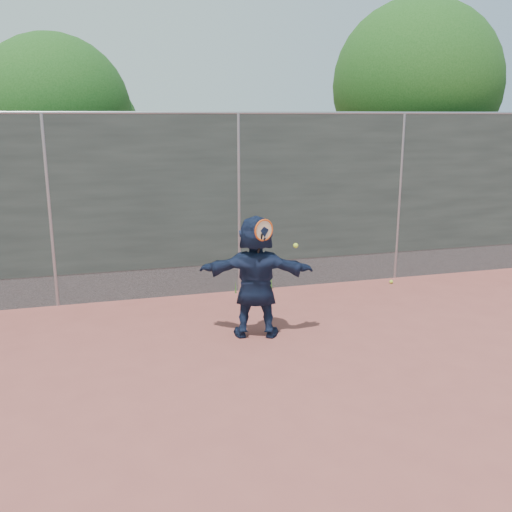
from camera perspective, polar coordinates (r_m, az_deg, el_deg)
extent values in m
plane|color=#9E4C42|center=(6.82, 5.57, -11.92)|extent=(80.00, 80.00, 0.00)
imported|color=#16213D|center=(7.72, 0.00, -2.03)|extent=(1.65, 0.91, 1.69)
sphere|color=#C3E633|center=(10.61, 13.37, -2.52)|extent=(0.07, 0.07, 0.07)
cube|color=#38423D|center=(9.57, -1.75, 6.61)|extent=(20.00, 0.04, 2.50)
cube|color=slate|center=(9.87, -1.68, -2.06)|extent=(20.00, 0.03, 0.50)
cylinder|color=gray|center=(9.49, -1.80, 14.12)|extent=(20.00, 0.05, 0.05)
cylinder|color=gray|center=(9.36, -19.92, 4.07)|extent=(0.06, 0.06, 3.00)
cylinder|color=gray|center=(9.60, -1.74, 5.13)|extent=(0.06, 0.06, 3.00)
cylinder|color=gray|center=(10.71, 14.12, 5.63)|extent=(0.06, 0.06, 3.00)
torus|color=#D74C14|center=(7.38, 0.79, 2.60)|extent=(0.28, 0.13, 0.29)
cylinder|color=beige|center=(7.38, 0.79, 2.60)|extent=(0.24, 0.09, 0.25)
cylinder|color=black|center=(7.43, 0.37, 1.10)|extent=(0.07, 0.13, 0.33)
sphere|color=#C3E633|center=(7.62, 3.99, 1.05)|extent=(0.07, 0.07, 0.07)
cylinder|color=#382314|center=(13.37, 15.08, 6.28)|extent=(0.28, 0.28, 2.60)
sphere|color=#23561C|center=(13.28, 15.72, 16.12)|extent=(3.60, 3.60, 3.60)
sphere|color=#23561C|center=(13.82, 17.82, 14.37)|extent=(2.52, 2.52, 2.52)
cylinder|color=#382314|center=(12.38, -18.83, 4.50)|extent=(0.28, 0.28, 2.20)
sphere|color=#23561C|center=(12.24, -19.55, 13.42)|extent=(3.00, 3.00, 3.00)
sphere|color=#23561C|center=(12.42, -16.56, 12.25)|extent=(2.10, 2.10, 2.10)
cone|color=#387226|center=(9.85, -0.10, -2.81)|extent=(0.03, 0.03, 0.26)
cone|color=#387226|center=(9.94, 1.54, -2.54)|extent=(0.03, 0.03, 0.30)
cone|color=#387226|center=(9.76, -2.05, -3.11)|extent=(0.03, 0.03, 0.22)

